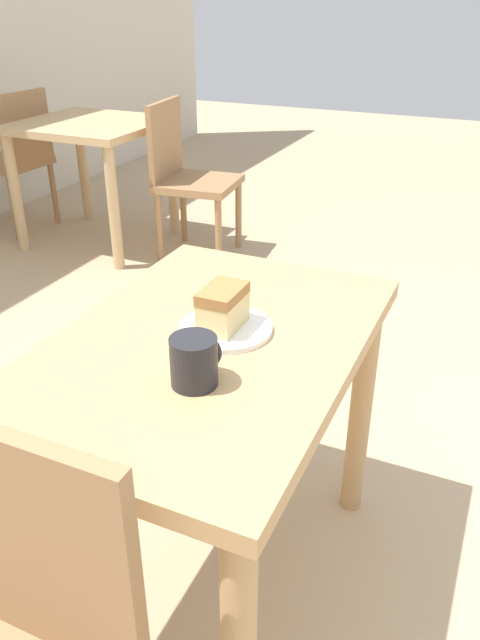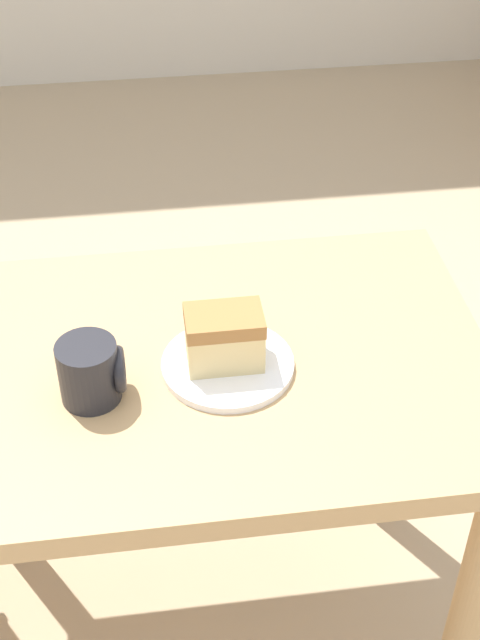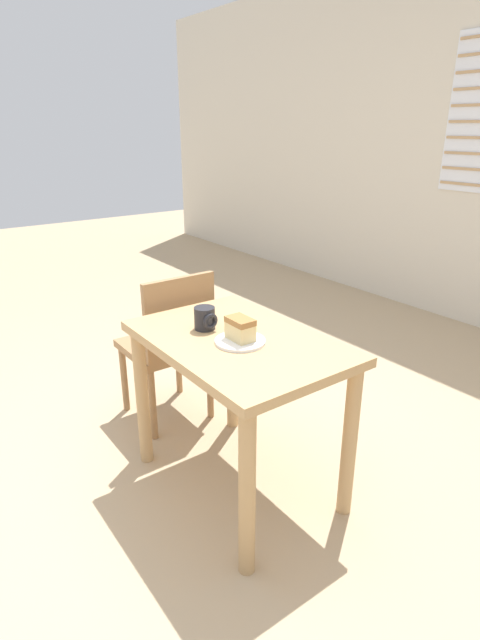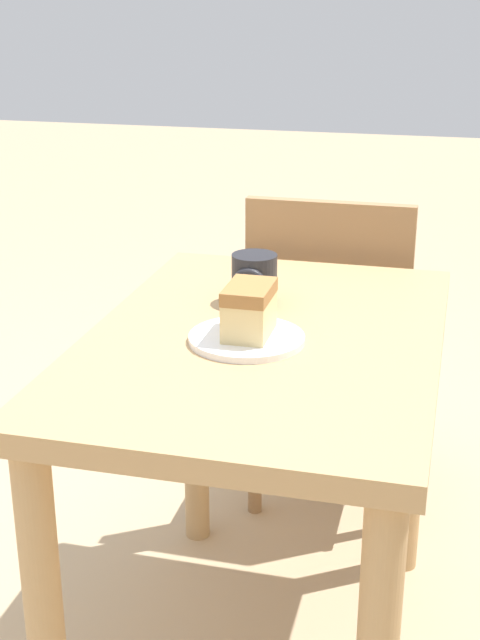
% 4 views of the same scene
% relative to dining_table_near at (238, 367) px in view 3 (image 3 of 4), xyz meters
% --- Properties ---
extents(ground_plane, '(14.00, 14.00, 0.00)m').
position_rel_dining_table_near_xyz_m(ground_plane, '(-0.04, -0.33, -0.59)').
color(ground_plane, tan).
extents(dining_table_near, '(0.90, 0.61, 0.72)m').
position_rel_dining_table_near_xyz_m(dining_table_near, '(0.00, 0.00, 0.00)').
color(dining_table_near, tan).
rests_on(dining_table_near, ground_plane).
extents(chair_near_window, '(0.41, 0.41, 0.84)m').
position_rel_dining_table_near_xyz_m(chair_near_window, '(-0.65, 0.03, -0.13)').
color(chair_near_window, '#9E754C').
rests_on(chair_near_window, ground_plane).
extents(plate, '(0.20, 0.20, 0.01)m').
position_rel_dining_table_near_xyz_m(plate, '(0.04, -0.02, 0.14)').
color(plate, white).
rests_on(plate, dining_table_near).
extents(cake_slice, '(0.11, 0.08, 0.09)m').
position_rel_dining_table_near_xyz_m(cake_slice, '(0.04, -0.02, 0.19)').
color(cake_slice, '#E5CC89').
rests_on(cake_slice, plate).
extents(coffee_mug, '(0.10, 0.09, 0.10)m').
position_rel_dining_table_near_xyz_m(coffee_mug, '(-0.16, -0.06, 0.18)').
color(coffee_mug, '#232328').
rests_on(coffee_mug, dining_table_near).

